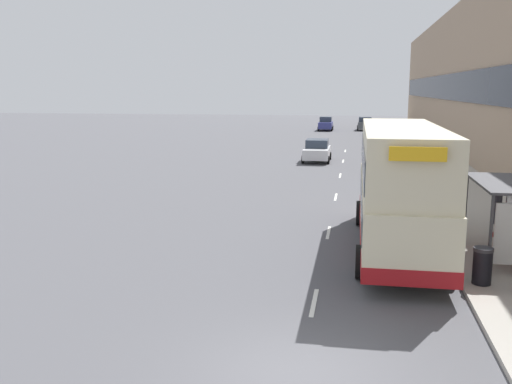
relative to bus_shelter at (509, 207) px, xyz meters
name	(u,v)px	position (x,y,z in m)	size (l,w,h in m)	color
ground_plane	(300,373)	(-5.77, -8.25, -1.88)	(220.00, 220.00, 0.00)	#515156
pavement	(423,155)	(0.73, 30.25, -1.81)	(5.00, 93.00, 0.14)	#A39E93
terrace_facade	(479,79)	(4.72, 30.25, 4.44)	(3.10, 93.00, 12.64)	#9E846B
lane_mark_0	(314,302)	(-5.77, -4.40, -1.87)	(0.12, 2.00, 0.01)	silver
lane_mark_1	(328,232)	(-5.77, 3.12, -1.87)	(0.12, 2.00, 0.01)	silver
lane_mark_2	(336,197)	(-5.77, 10.63, -1.87)	(0.12, 2.00, 0.01)	silver
lane_mark_3	(340,176)	(-5.77, 18.14, -1.87)	(0.12, 2.00, 0.01)	silver
lane_mark_4	(343,161)	(-5.77, 25.65, -1.87)	(0.12, 2.00, 0.01)	silver
lane_mark_5	(345,151)	(-5.77, 33.17, -1.87)	(0.12, 2.00, 0.01)	silver
bus_shelter	(509,207)	(0.00, 0.00, 0.00)	(1.60, 4.20, 2.48)	#4C4C51
double_decker_bus_near	(400,185)	(-3.30, 1.09, 0.41)	(2.85, 10.54, 4.30)	beige
car_0	(326,124)	(-8.94, 58.53, -0.98)	(1.96, 4.36, 1.83)	navy
car_1	(392,171)	(-2.73, 14.51, -0.98)	(1.93, 4.33, 1.82)	#B7B799
car_2	(365,124)	(-3.75, 59.68, -0.99)	(2.07, 3.85, 1.79)	#4C5156
car_3	(317,151)	(-7.78, 25.24, -1.03)	(2.09, 4.35, 1.69)	silver
pedestrian_1	(498,203)	(0.90, 5.22, -0.87)	(0.34, 0.34, 1.70)	#23232D
litter_bin	(482,266)	(-1.22, -2.50, -1.21)	(0.55, 0.55, 1.05)	black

